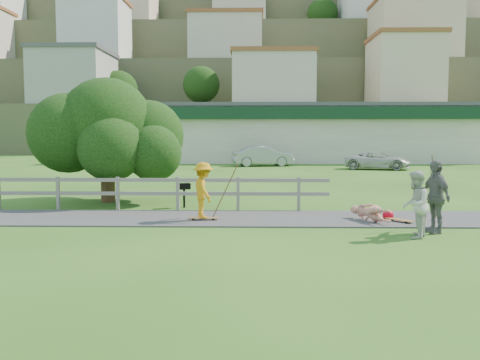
{
  "coord_description": "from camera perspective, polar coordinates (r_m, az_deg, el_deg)",
  "views": [
    {
      "loc": [
        0.47,
        -14.21,
        2.54
      ],
      "look_at": [
        0.09,
        2.0,
        1.12
      ],
      "focal_mm": 40.0,
      "sensor_mm": 36.0,
      "label": 1
    }
  ],
  "objects": [
    {
      "name": "fence",
      "position": [
        18.32,
        -14.8,
        -0.85
      ],
      "size": [
        15.05,
        0.1,
        1.1
      ],
      "color": "slate",
      "rests_on": "ground"
    },
    {
      "name": "pole_rider",
      "position": [
        15.77,
        -1.63,
        -0.97
      ],
      "size": [
        0.03,
        0.03,
        1.79
      ],
      "primitive_type": "cylinder",
      "color": "brown",
      "rests_on": "ground"
    },
    {
      "name": "helmet",
      "position": [
        16.19,
        15.52,
        -3.62
      ],
      "size": [
        0.32,
        0.32,
        0.32
      ],
      "primitive_type": "sphere",
      "color": "#BA061D",
      "rests_on": "ground"
    },
    {
      "name": "spectator_a",
      "position": [
        13.58,
        18.19,
        -2.5
      ],
      "size": [
        0.91,
        0.99,
        1.64
      ],
      "primitive_type": "imported",
      "rotation": [
        0.0,
        0.0,
        4.26
      ],
      "color": "#BBBBB7",
      "rests_on": "ground"
    },
    {
      "name": "longboard_fallen",
      "position": [
        15.83,
        16.61,
        -4.25
      ],
      "size": [
        0.71,
        0.82,
        0.1
      ],
      "primitive_type": null,
      "rotation": [
        0.0,
        0.0,
        -0.9
      ],
      "color": "brown",
      "rests_on": "ground"
    },
    {
      "name": "path",
      "position": [
        15.92,
        -0.38,
        -4.1
      ],
      "size": [
        34.0,
        3.0,
        0.04
      ],
      "primitive_type": "cube",
      "color": "#39393B",
      "rests_on": "ground"
    },
    {
      "name": "strip_mall",
      "position": [
        49.27,
        5.47,
        5.03
      ],
      "size": [
        32.5,
        10.75,
        5.1
      ],
      "color": "#BBB2A4",
      "rests_on": "ground"
    },
    {
      "name": "hillside",
      "position": [
        106.18,
        1.1,
        11.42
      ],
      "size": [
        220.0,
        67.0,
        47.5
      ],
      "color": "#4E5B36",
      "rests_on": "ground"
    },
    {
      "name": "car_silver",
      "position": [
        41.47,
        2.44,
        2.55
      ],
      "size": [
        4.89,
        2.52,
        1.54
      ],
      "primitive_type": "imported",
      "rotation": [
        0.0,
        0.0,
        1.77
      ],
      "color": "#989B9F",
      "rests_on": "ground"
    },
    {
      "name": "ground",
      "position": [
        14.44,
        -0.56,
        -5.12
      ],
      "size": [
        260.0,
        260.0,
        0.0
      ],
      "primitive_type": "plane",
      "color": "#2C5418",
      "rests_on": "ground"
    },
    {
      "name": "car_white",
      "position": [
        38.81,
        14.48,
        2.03
      ],
      "size": [
        4.95,
        3.29,
        1.26
      ],
      "primitive_type": "imported",
      "rotation": [
        0.0,
        0.0,
        1.29
      ],
      "color": "beige",
      "rests_on": "ground"
    },
    {
      "name": "tree",
      "position": [
        20.24,
        -13.99,
        3.27
      ],
      "size": [
        5.5,
        5.5,
        3.95
      ],
      "primitive_type": null,
      "color": "black",
      "rests_on": "ground"
    },
    {
      "name": "skater_fallen",
      "position": [
        15.7,
        13.72,
        -3.42
      ],
      "size": [
        1.53,
        1.0,
        0.55
      ],
      "primitive_type": "imported",
      "rotation": [
        0.0,
        0.0,
        0.46
      ],
      "color": "tan",
      "rests_on": "ground"
    },
    {
      "name": "longboard_rider",
      "position": [
        15.53,
        -3.92,
        -4.24
      ],
      "size": [
        0.86,
        0.22,
        0.1
      ],
      "primitive_type": null,
      "rotation": [
        0.0,
        0.0,
        0.01
      ],
      "color": "brown",
      "rests_on": "ground"
    },
    {
      "name": "skater_rider",
      "position": [
        15.42,
        -3.94,
        -1.45
      ],
      "size": [
        0.93,
        1.19,
        1.62
      ],
      "primitive_type": "imported",
      "rotation": [
        0.0,
        0.0,
        1.93
      ],
      "color": "orange",
      "rests_on": "ground"
    },
    {
      "name": "bbq",
      "position": [
        18.35,
        -5.98,
        -1.65
      ],
      "size": [
        0.47,
        0.42,
        0.84
      ],
      "primitive_type": null,
      "rotation": [
        0.0,
        0.0,
        0.4
      ],
      "color": "black",
      "rests_on": "ground"
    },
    {
      "name": "pole_spec_left",
      "position": [
        15.04,
        20.14,
        -1.22
      ],
      "size": [
        0.03,
        0.03,
        1.97
      ],
      "primitive_type": "cylinder",
      "color": "brown",
      "rests_on": "ground"
    },
    {
      "name": "spectator_b",
      "position": [
        14.45,
        20.09,
        -1.68
      ],
      "size": [
        0.73,
        1.18,
        1.87
      ],
      "primitive_type": "imported",
      "rotation": [
        0.0,
        0.0,
        4.98
      ],
      "color": "slate",
      "rests_on": "ground"
    }
  ]
}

